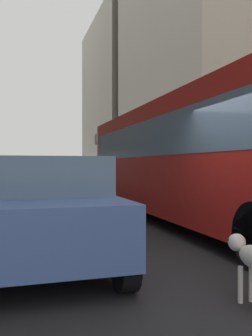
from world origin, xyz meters
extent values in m
plane|color=#232326|center=(0.00, 35.00, 0.00)|extent=(120.00, 120.00, 0.00)
cube|color=gray|center=(5.70, 35.00, 0.07)|extent=(2.40, 110.00, 0.15)
cube|color=slate|center=(7.64, 24.15, 1.60)|extent=(0.08, 17.63, 2.40)
cube|color=gray|center=(11.90, 44.31, 10.97)|extent=(9.46, 19.40, 21.93)
cube|color=slate|center=(7.19, 44.31, 1.60)|extent=(0.08, 17.46, 2.40)
cube|color=red|center=(1.20, 3.70, 1.67)|extent=(2.55, 11.50, 2.75)
cube|color=slate|center=(1.20, 3.70, 2.17)|extent=(2.57, 11.04, 0.90)
cube|color=black|center=(1.20, 9.40, 0.55)|extent=(2.55, 0.16, 0.44)
cylinder|color=black|center=(0.07, 7.25, 0.50)|extent=(0.30, 1.00, 1.00)
cylinder|color=black|center=(2.33, 7.25, 0.50)|extent=(0.30, 1.00, 1.00)
cube|color=silver|center=(-0.25, 8.85, 2.50)|extent=(0.08, 0.24, 0.40)
cube|color=#4C6BB7|center=(-2.80, 1.11, 0.70)|extent=(1.92, 4.23, 0.75)
cube|color=slate|center=(-2.80, 0.90, 1.35)|extent=(1.76, 1.90, 0.55)
cylinder|color=black|center=(-1.95, 2.81, 0.32)|extent=(0.22, 0.64, 0.64)
cylinder|color=black|center=(-1.95, -0.59, 0.32)|extent=(0.22, 0.64, 0.64)
cube|color=slate|center=(-2.80, 37.37, 0.70)|extent=(1.94, 4.29, 0.75)
cube|color=slate|center=(-2.80, 37.16, 1.35)|extent=(1.78, 1.93, 0.55)
cylinder|color=black|center=(-3.66, 39.10, 0.32)|extent=(0.22, 0.64, 0.64)
cylinder|color=black|center=(-1.94, 39.10, 0.32)|extent=(0.22, 0.64, 0.64)
cylinder|color=black|center=(-3.66, 35.64, 0.32)|extent=(0.22, 0.64, 0.64)
cylinder|color=black|center=(-1.94, 35.64, 0.32)|extent=(0.22, 0.64, 0.64)
cube|color=red|center=(2.80, 24.06, 0.70)|extent=(1.77, 4.36, 0.75)
cube|color=slate|center=(2.80, 23.85, 1.35)|extent=(1.63, 1.96, 0.55)
cylinder|color=black|center=(2.02, 25.83, 0.32)|extent=(0.22, 0.64, 0.64)
cylinder|color=black|center=(3.58, 25.83, 0.32)|extent=(0.22, 0.64, 0.64)
cylinder|color=black|center=(2.02, 22.30, 0.32)|extent=(0.22, 0.64, 0.64)
cylinder|color=black|center=(3.58, 22.30, 0.32)|extent=(0.22, 0.64, 0.64)
cube|color=#B7BABF|center=(-2.80, 13.09, 0.70)|extent=(1.83, 4.32, 0.75)
cube|color=slate|center=(-2.80, 12.87, 1.35)|extent=(1.69, 1.94, 0.55)
cylinder|color=black|center=(-3.61, 14.83, 0.32)|extent=(0.22, 0.64, 0.64)
cylinder|color=black|center=(-1.99, 14.83, 0.32)|extent=(0.22, 0.64, 0.64)
cylinder|color=black|center=(-3.61, 11.35, 0.32)|extent=(0.22, 0.64, 0.64)
cylinder|color=black|center=(-1.99, 11.35, 0.32)|extent=(0.22, 0.64, 0.64)
sphere|color=white|center=(-0.78, -1.13, 0.62)|extent=(0.20, 0.20, 0.20)
sphere|color=black|center=(-0.84, -1.11, 0.64)|extent=(0.07, 0.07, 0.07)
sphere|color=black|center=(-0.72, -1.11, 0.64)|extent=(0.07, 0.07, 0.07)
cylinder|color=white|center=(-0.85, -1.30, 0.20)|extent=(0.06, 0.06, 0.40)
cylinder|color=white|center=(-0.71, -1.30, 0.20)|extent=(0.06, 0.06, 0.40)
camera|label=1|loc=(-3.18, -4.65, 1.50)|focal=38.35mm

